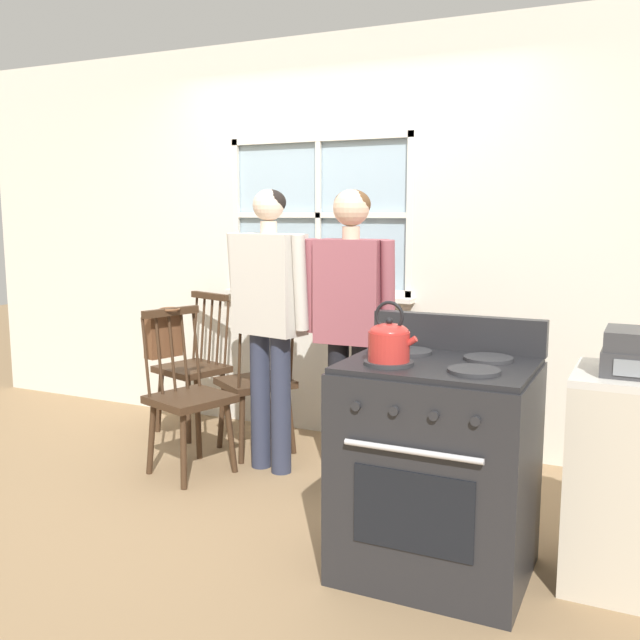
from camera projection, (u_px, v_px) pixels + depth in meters
name	position (u px, v px, depth m)	size (l,w,h in m)	color
ground_plane	(239.00, 507.00, 3.75)	(16.00, 16.00, 0.00)	#937551
wall_back	(347.00, 243.00, 4.80)	(6.40, 0.16, 2.70)	silver
chair_by_window	(188.00, 398.00, 4.20)	(0.51, 0.52, 0.98)	#3D2819
chair_near_wall	(194.00, 369.00, 5.00)	(0.52, 0.51, 0.98)	#3D2819
chair_center_cluster	(257.00, 383.00, 4.56)	(0.57, 0.57, 0.98)	#3D2819
person_elderly_left	(269.00, 305.00, 4.16)	(0.58, 0.29, 1.67)	#2D3347
person_teen_center	(351.00, 310.00, 3.96)	(0.53, 0.23, 1.66)	black
stove	(437.00, 466.00, 3.02)	(0.78, 0.68, 1.08)	#232326
kettle	(389.00, 340.00, 2.89)	(0.21, 0.17, 0.25)	red
potted_plant	(315.00, 281.00, 4.84)	(0.15, 0.15, 0.32)	#42474C
handbag	(163.00, 335.00, 4.31)	(0.23, 0.24, 0.31)	brown
side_counter	(639.00, 482.00, 2.91)	(0.55, 0.50, 0.90)	beige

